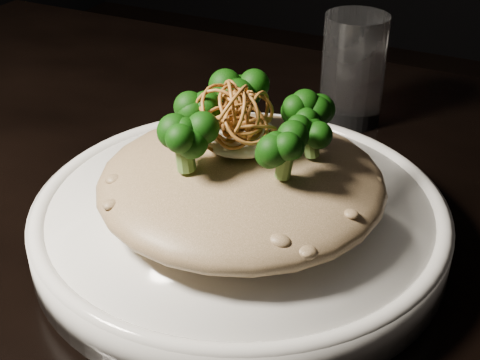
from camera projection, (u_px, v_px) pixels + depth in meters
name	position (u px, v px, depth m)	size (l,w,h in m)	color
table	(184.00, 274.00, 0.63)	(1.10, 0.80, 0.75)	black
plate	(240.00, 221.00, 0.53)	(0.32, 0.32, 0.03)	white
risotto	(241.00, 182.00, 0.50)	(0.22, 0.22, 0.05)	brown
broccoli	(250.00, 113.00, 0.48)	(0.16, 0.16, 0.06)	black
cheese	(241.00, 137.00, 0.49)	(0.06, 0.06, 0.02)	white
shallots	(237.00, 107.00, 0.47)	(0.06, 0.06, 0.04)	brown
drinking_glass	(353.00, 70.00, 0.69)	(0.06, 0.06, 0.11)	white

